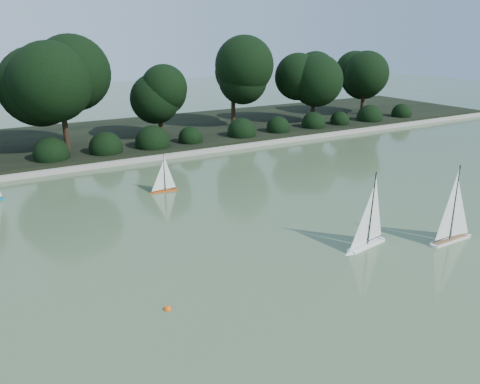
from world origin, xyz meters
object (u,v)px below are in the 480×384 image
at_px(sailboat_white_a, 364,236).
at_px(sailboat_white_b, 455,228).
at_px(sailboat_orange, 162,186).
at_px(race_buoy, 168,309).

distance_m(sailboat_white_a, sailboat_white_b, 2.24).
height_order(sailboat_white_a, sailboat_orange, sailboat_white_a).
distance_m(sailboat_white_a, sailboat_orange, 6.48).
distance_m(sailboat_white_b, sailboat_orange, 8.16).
bearing_deg(sailboat_white_b, sailboat_orange, 124.03).
relative_size(sailboat_white_a, sailboat_orange, 1.50).
relative_size(sailboat_white_b, sailboat_orange, 1.57).
relative_size(sailboat_white_a, race_buoy, 13.28).
bearing_deg(race_buoy, sailboat_white_a, 1.23).
height_order(sailboat_orange, race_buoy, sailboat_orange).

